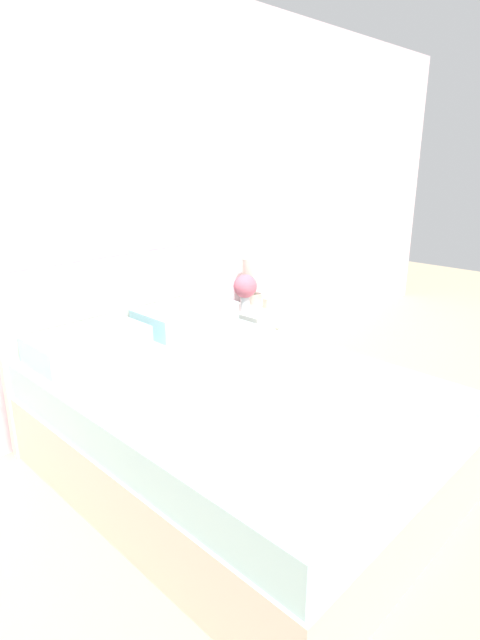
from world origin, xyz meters
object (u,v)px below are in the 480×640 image
flower_vase (245,288)px  nightstand (256,341)px  alarm_clock (268,303)px  bed (223,420)px  table_lamp (255,274)px

flower_vase → nightstand: bearing=3.6°
nightstand → alarm_clock: 0.31m
alarm_clock → bed: bearing=-149.1°
bed → alarm_clock: bed is taller
table_lamp → flower_vase: table_lamp is taller
bed → flower_vase: bed is taller
table_lamp → alarm_clock: 0.24m
table_lamp → flower_vase: bearing=-156.0°
nightstand → alarm_clock: (0.06, -0.06, 0.30)m
table_lamp → flower_vase: 0.22m
nightstand → alarm_clock: size_ratio=7.68×
bed → nightstand: bed is taller
table_lamp → alarm_clock: size_ratio=5.07×
nightstand → table_lamp: size_ratio=1.52×
flower_vase → alarm_clock: flower_vase is taller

